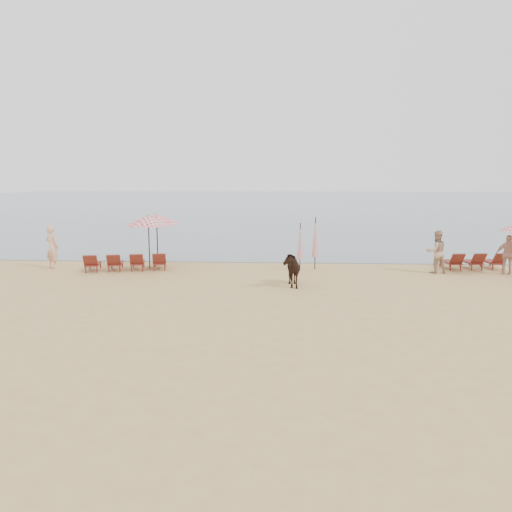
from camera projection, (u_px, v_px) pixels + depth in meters
The scene contains 12 objects.
ground at pixel (246, 323), 13.76m from camera, with size 120.00×120.00×0.00m, color tan.
sea at pixel (279, 201), 92.70m from camera, with size 160.00×140.00×0.06m, color #51606B.
lounger_cluster_left at pixel (126, 262), 21.58m from camera, with size 3.63×2.15×0.54m.
lounger_cluster_right at pixel (473, 261), 21.87m from camera, with size 2.58×1.70×0.54m.
umbrella_open_left_a at pixel (148, 221), 21.85m from camera, with size 2.09×2.09×2.38m.
umbrella_open_left_b at pixel (157, 219), 22.67m from camera, with size 1.95×1.99×2.49m.
umbrella_closed_left at pixel (315, 237), 21.72m from camera, with size 0.28×0.28×2.31m.
umbrella_closed_right at pixel (300, 242), 21.42m from camera, with size 0.25×0.25×2.07m.
cow at pixel (290, 268), 18.41m from camera, with size 0.71×1.57×1.32m, color black.
beachgoer_left at pixel (52, 247), 22.01m from camera, with size 0.70×0.46×1.93m, color #E1A68C.
beachgoer_right_a at pixel (436, 252), 20.95m from camera, with size 0.88×0.68×1.81m, color tan.
beachgoer_right_b at pixel (508, 255), 20.64m from camera, with size 0.97×0.40×1.66m, color tan.
Camera 1 is at (1.06, -13.28, 3.92)m, focal length 35.00 mm.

